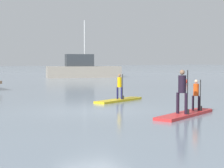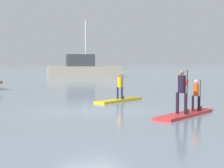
{
  "view_description": "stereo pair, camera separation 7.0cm",
  "coord_description": "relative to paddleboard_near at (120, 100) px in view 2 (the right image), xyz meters",
  "views": [
    {
      "loc": [
        -7.04,
        -13.41,
        1.95
      ],
      "look_at": [
        1.58,
        1.17,
        0.92
      ],
      "focal_mm": 62.33,
      "sensor_mm": 36.0,
      "label": 1
    },
    {
      "loc": [
        -6.98,
        -13.44,
        1.95
      ],
      "look_at": [
        1.58,
        1.17,
        0.92
      ],
      "focal_mm": 62.33,
      "sensor_mm": 36.0,
      "label": 2
    }
  ],
  "objects": [
    {
      "name": "paddleboard_far",
      "position": [
        -0.53,
        -5.34,
        0.0
      ],
      "size": [
        3.37,
        1.87,
        0.1
      ],
      "color": "red",
      "rests_on": "ground"
    },
    {
      "name": "fishing_boat_white_large",
      "position": [
        9.94,
        24.12,
        0.89
      ],
      "size": [
        8.69,
        4.6,
        6.49
      ],
      "color": "#9E9384",
      "rests_on": "ground"
    },
    {
      "name": "mooring_buoy_near",
      "position": [
        11.65,
        8.63,
        0.17
      ],
      "size": [
        0.43,
        0.43,
        0.43
      ],
      "primitive_type": "sphere",
      "color": "red",
      "rests_on": "ground"
    },
    {
      "name": "paddler_child_front",
      "position": [
        0.22,
        -5.03,
        0.69
      ],
      "size": [
        0.26,
        0.38,
        1.15
      ],
      "color": "black",
      "rests_on": "paddleboard_far"
    },
    {
      "name": "paddleboard_near",
      "position": [
        0.0,
        0.0,
        0.0
      ],
      "size": [
        3.1,
        1.67,
        0.1
      ],
      "color": "gold",
      "rests_on": "ground"
    },
    {
      "name": "paddler_child_solo",
      "position": [
        0.0,
        -0.01,
        0.73
      ],
      "size": [
        0.27,
        0.39,
        1.2
      ],
      "color": "#19194C",
      "rests_on": "paddleboard_near"
    },
    {
      "name": "ground_plane",
      "position": [
        -2.69,
        -2.34,
        -0.05
      ],
      "size": [
        240.0,
        240.0,
        0.0
      ],
      "primitive_type": "plane",
      "color": "gray"
    },
    {
      "name": "paddler_adult",
      "position": [
        -0.82,
        -5.46,
        0.92
      ],
      "size": [
        0.35,
        0.46,
        1.53
      ],
      "color": "black",
      "rests_on": "paddleboard_far"
    }
  ]
}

